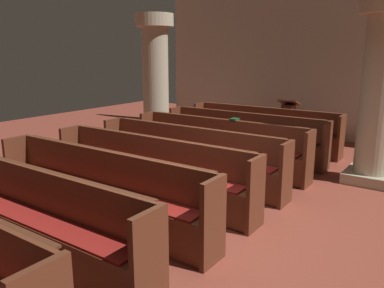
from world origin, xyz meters
name	(u,v)px	position (x,y,z in m)	size (l,w,h in m)	color
ground_plane	(204,219)	(0.00, 0.00, 0.00)	(19.20, 19.20, 0.00)	brown
back_wall	(339,51)	(0.00, 6.08, 2.25)	(10.00, 0.16, 4.50)	beige
pew_row_0	(263,127)	(-1.06, 4.14, 0.51)	(3.58, 0.47, 0.96)	brown
pew_row_1	(243,134)	(-1.06, 3.13, 0.51)	(3.58, 0.46, 0.96)	brown
pew_row_2	(218,143)	(-1.06, 2.13, 0.51)	(3.58, 0.46, 0.96)	brown
pew_row_3	(188,154)	(-1.06, 1.12, 0.51)	(3.58, 0.47, 0.96)	brown
pew_row_4	(149,168)	(-1.06, 0.12, 0.51)	(3.58, 0.46, 0.96)	brown
pew_row_5	(98,187)	(-1.06, -0.89, 0.51)	(3.58, 0.46, 0.96)	brown
pew_row_6	(28,212)	(-1.06, -1.89, 0.51)	(3.58, 0.47, 0.96)	brown
pillar_aisle_side	(381,88)	(1.54, 3.00, 1.62)	(0.92, 0.92, 3.11)	tan
pillar_far_side	(156,77)	(-3.61, 3.33, 1.62)	(0.92, 0.92, 3.11)	tan
lectern	(288,124)	(-0.85, 5.12, 0.45)	(0.48, 0.45, 1.08)	#492215
hymn_book	(234,119)	(-0.83, 2.32, 0.97)	(0.14, 0.19, 0.03)	#194723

